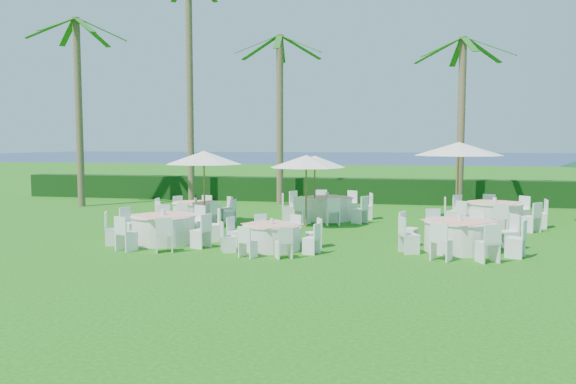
# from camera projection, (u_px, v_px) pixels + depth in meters

# --- Properties ---
(ground) EXTENTS (120.00, 120.00, 0.00)m
(ground) POSITION_uv_depth(u_px,v_px,m) (290.00, 245.00, 16.13)
(ground) COLOR #15560E
(ground) RESTS_ON ground
(hedge) EXTENTS (34.00, 1.00, 1.20)m
(hedge) POSITION_uv_depth(u_px,v_px,m) (340.00, 190.00, 27.76)
(hedge) COLOR black
(hedge) RESTS_ON ground
(ocean) EXTENTS (260.00, 260.00, 0.00)m
(ocean) POSITION_uv_depth(u_px,v_px,m) (392.00, 157.00, 115.47)
(ocean) COLOR #071146
(ocean) RESTS_ON ground
(banquet_table_a) EXTENTS (3.24, 3.24, 0.99)m
(banquet_table_a) POSITION_uv_depth(u_px,v_px,m) (164.00, 228.00, 16.48)
(banquet_table_a) COLOR silver
(banquet_table_a) RESTS_ON ground
(banquet_table_b) EXTENTS (2.79, 2.79, 0.87)m
(banquet_table_b) POSITION_uv_depth(u_px,v_px,m) (272.00, 236.00, 15.45)
(banquet_table_b) COLOR silver
(banquet_table_b) RESTS_ON ground
(banquet_table_c) EXTENTS (3.26, 3.26, 1.01)m
(banquet_table_c) POSITION_uv_depth(u_px,v_px,m) (459.00, 235.00, 15.20)
(banquet_table_c) COLOR silver
(banquet_table_c) RESTS_ON ground
(banquet_table_d) EXTENTS (3.02, 3.02, 0.92)m
(banquet_table_d) POSITION_uv_depth(u_px,v_px,m) (196.00, 212.00, 20.75)
(banquet_table_d) COLOR silver
(banquet_table_d) RESTS_ON ground
(banquet_table_e) EXTENTS (3.45, 3.45, 1.04)m
(banquet_table_e) POSITION_uv_depth(u_px,v_px,m) (327.00, 208.00, 21.50)
(banquet_table_e) COLOR silver
(banquet_table_e) RESTS_ON ground
(banquet_table_f) EXTENTS (3.41, 3.41, 1.03)m
(banquet_table_f) POSITION_uv_depth(u_px,v_px,m) (494.00, 214.00, 19.74)
(banquet_table_f) COLOR silver
(banquet_table_f) RESTS_ON ground
(umbrella_a) EXTENTS (2.75, 2.75, 2.66)m
(umbrella_a) POSITION_uv_depth(u_px,v_px,m) (204.00, 158.00, 19.49)
(umbrella_a) COLOR brown
(umbrella_a) RESTS_ON ground
(umbrella_b) EXTENTS (2.57, 2.57, 2.51)m
(umbrella_b) POSITION_uv_depth(u_px,v_px,m) (306.00, 161.00, 19.43)
(umbrella_b) COLOR brown
(umbrella_b) RESTS_ON ground
(umbrella_c) EXTENTS (2.31, 2.31, 2.46)m
(umbrella_c) POSITION_uv_depth(u_px,v_px,m) (315.00, 161.00, 21.00)
(umbrella_c) COLOR brown
(umbrella_c) RESTS_ON ground
(umbrella_d) EXTENTS (3.31, 3.31, 2.97)m
(umbrella_d) POSITION_uv_depth(u_px,v_px,m) (459.00, 149.00, 21.28)
(umbrella_d) COLOR brown
(umbrella_d) RESTS_ON ground
(palm_a) EXTENTS (4.35, 4.29, 11.15)m
(palm_a) POSITION_uv_depth(u_px,v_px,m) (190.00, 79.00, 27.30)
(palm_a) COLOR brown
(palm_a) RESTS_ON ground
(palm_b) EXTENTS (4.20, 4.39, 7.99)m
(palm_b) POSITION_uv_depth(u_px,v_px,m) (280.00, 111.00, 26.56)
(palm_b) COLOR brown
(palm_b) RESTS_ON ground
(palm_d) EXTENTS (4.18, 4.39, 7.53)m
(palm_d) POSITION_uv_depth(u_px,v_px,m) (461.00, 114.00, 24.49)
(palm_d) COLOR brown
(palm_d) RESTS_ON ground
(palm_f) EXTENTS (4.22, 4.38, 8.60)m
(palm_f) POSITION_uv_depth(u_px,v_px,m) (79.00, 103.00, 25.66)
(palm_f) COLOR brown
(palm_f) RESTS_ON ground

